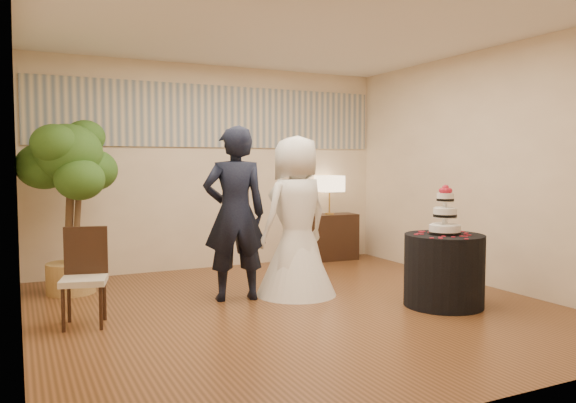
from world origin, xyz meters
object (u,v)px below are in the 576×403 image
wedding_cake (445,210)px  ficus_tree (69,204)px  groom (235,214)px  cake_table (444,270)px  side_chair (84,278)px  console (329,237)px  bride (296,216)px  table_lamp (329,195)px

wedding_cake → ficus_tree: ficus_tree is taller
groom → cake_table: 2.24m
side_chair → console: bearing=41.9°
groom → side_chair: size_ratio=2.10×
side_chair → cake_table: bearing=-0.8°
bride → ficus_tree: ficus_tree is taller
bride → table_lamp: (1.45, 1.77, 0.10)m
wedding_cake → table_lamp: bearing=83.7°
bride → ficus_tree: 2.53m
groom → ficus_tree: size_ratio=0.92×
cake_table → wedding_cake: (0.00, 0.00, 0.62)m
console → table_lamp: size_ratio=1.43×
console → ficus_tree: size_ratio=0.41×
bride → ficus_tree: (-2.24, 1.17, 0.12)m
table_lamp → side_chair: size_ratio=0.66×
bride → table_lamp: 2.30m
bride → wedding_cake: 1.59m
groom → bride: size_ratio=1.05×
cake_table → console: cake_table is taller
wedding_cake → ficus_tree: 4.07m
groom → side_chair: 1.66m
console → cake_table: bearing=-93.8°
groom → wedding_cake: bearing=157.1°
cake_table → groom: bearing=147.2°
console → side_chair: 4.22m
bride → cake_table: size_ratio=2.19×
wedding_cake → console: 2.96m
cake_table → ficus_tree: (-3.38, 2.27, 0.63)m
bride → console: 2.35m
bride → side_chair: bearing=-8.2°
bride → wedding_cake: (1.14, -1.10, 0.11)m
groom → wedding_cake: groom is taller
wedding_cake → console: (0.32, 2.87, -0.64)m
cake_table → bride: bearing=136.0°
groom → side_chair: (-1.56, -0.32, -0.48)m
bride → console: size_ratio=2.12×
bride → wedding_cake: bride is taller
wedding_cake → table_lamp: (0.32, 2.87, -0.01)m
wedding_cake → groom: bearing=147.2°
ficus_tree → side_chair: size_ratio=2.27×
ficus_tree → table_lamp: bearing=9.2°
table_lamp → cake_table: bearing=-96.3°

